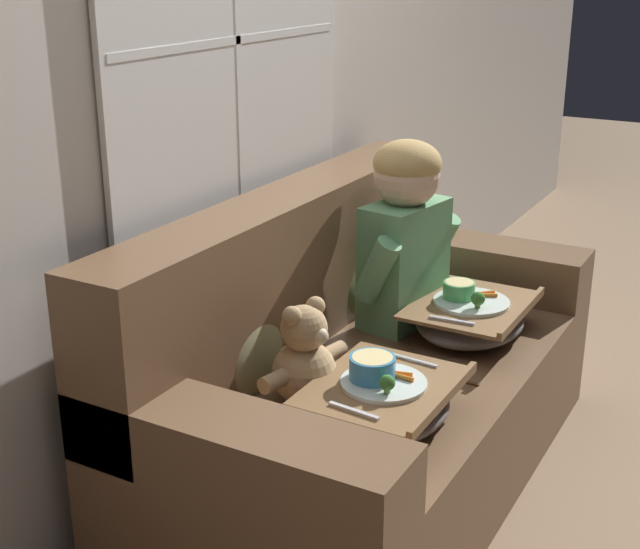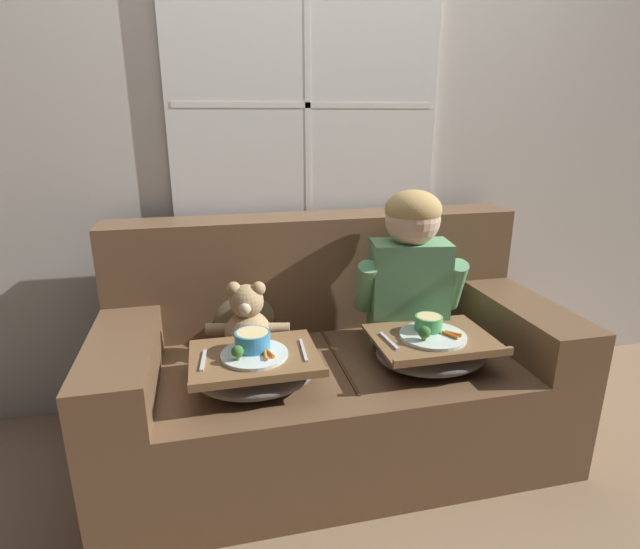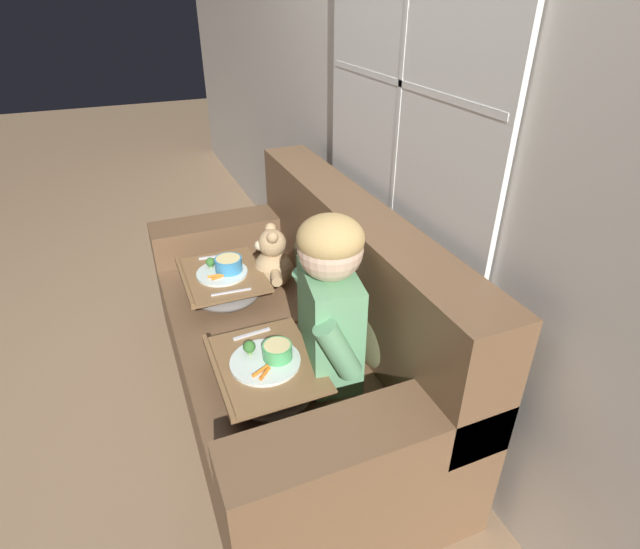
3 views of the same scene
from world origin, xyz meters
TOP-DOWN VIEW (x-y plane):
  - ground_plane at (0.00, 0.00)m, footprint 14.00×14.00m
  - wall_back_with_window at (0.00, 0.53)m, footprint 8.00×0.08m
  - couch at (0.00, 0.07)m, footprint 1.75×0.87m
  - throw_pillow_behind_child at (0.33, 0.25)m, footprint 0.33×0.16m
  - throw_pillow_behind_teddy at (-0.33, 0.25)m, footprint 0.34×0.16m
  - child_figure at (0.33, 0.07)m, footprint 0.46×0.24m
  - teddy_bear at (-0.33, 0.06)m, footprint 0.32×0.23m
  - lap_tray_child at (0.33, -0.17)m, footprint 0.44×0.35m
  - lap_tray_teddy at (-0.33, -0.17)m, footprint 0.44×0.35m

SIDE VIEW (x-z plane):
  - ground_plane at x=0.00m, z-range 0.00..0.00m
  - couch at x=0.00m, z-range -0.13..0.78m
  - lap_tray_child at x=0.33m, z-range 0.39..0.57m
  - lap_tray_teddy at x=-0.33m, z-range 0.39..0.58m
  - teddy_bear at x=-0.33m, z-range 0.39..0.69m
  - throw_pillow_behind_child at x=0.33m, z-range 0.40..0.75m
  - throw_pillow_behind_teddy at x=-0.33m, z-range 0.40..0.75m
  - child_figure at x=0.33m, z-range 0.45..1.07m
  - wall_back_with_window at x=0.00m, z-range 0.00..2.60m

